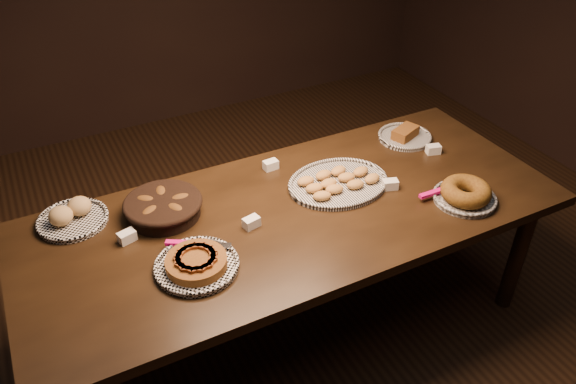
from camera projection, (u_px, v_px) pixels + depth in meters
name	position (u px, v px, depth m)	size (l,w,h in m)	color
ground	(294.00, 325.00, 2.92)	(5.00, 5.00, 0.00)	black
buffet_table	(295.00, 223.00, 2.53)	(2.40, 1.00, 0.75)	black
apple_tart_plate	(196.00, 263.00, 2.17)	(0.33, 0.34, 0.06)	white
madeleine_platter	(338.00, 182.00, 2.62)	(0.49, 0.39, 0.05)	black
bundt_cake_plate	(465.00, 194.00, 2.52)	(0.33, 0.29, 0.09)	black
croissant_basket	(163.00, 206.00, 2.43)	(0.42, 0.42, 0.09)	black
bread_roll_plate	(72.00, 216.00, 2.40)	(0.30, 0.30, 0.09)	white
loaf_plate	(405.00, 136.00, 2.98)	(0.28, 0.28, 0.07)	black
tent_cards	(302.00, 189.00, 2.58)	(1.64, 0.46, 0.04)	white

